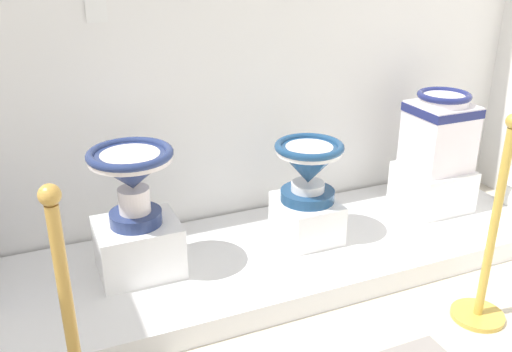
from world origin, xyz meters
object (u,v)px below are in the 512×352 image
(plinth_block_leftmost, at_px, (139,247))
(plinth_block_broad_patterned, at_px, (307,218))
(antique_toilet_squat_floral, at_px, (440,129))
(antique_toilet_leftmost, at_px, (132,173))
(info_placard_second, at_px, (95,6))
(antique_toilet_broad_patterned, at_px, (309,165))
(stanchion_post_near_right, at_px, (487,261))
(plinth_block_squat_floral, at_px, (432,187))

(plinth_block_leftmost, bearing_deg, plinth_block_broad_patterned, -0.98)
(antique_toilet_squat_floral, bearing_deg, antique_toilet_leftmost, -179.32)
(plinth_block_broad_patterned, bearing_deg, antique_toilet_squat_floral, 2.41)
(plinth_block_broad_patterned, distance_m, info_placard_second, 1.54)
(antique_toilet_broad_patterned, bearing_deg, plinth_block_broad_patterned, 90.00)
(antique_toilet_squat_floral, xyz_separation_m, stanchion_post_near_right, (-0.41, -0.87, -0.32))
(antique_toilet_leftmost, relative_size, antique_toilet_broad_patterned, 1.09)
(antique_toilet_leftmost, distance_m, antique_toilet_broad_patterned, 0.94)
(plinth_block_broad_patterned, relative_size, plinth_block_squat_floral, 0.96)
(antique_toilet_leftmost, xyz_separation_m, antique_toilet_broad_patterned, (0.93, -0.02, -0.10))
(antique_toilet_leftmost, bearing_deg, antique_toilet_squat_floral, 0.68)
(plinth_block_leftmost, height_order, antique_toilet_leftmost, antique_toilet_leftmost)
(plinth_block_squat_floral, bearing_deg, info_placard_second, 167.85)
(plinth_block_leftmost, relative_size, antique_toilet_broad_patterned, 1.08)
(plinth_block_leftmost, xyz_separation_m, info_placard_second, (-0.02, 0.42, 1.11))
(antique_toilet_broad_patterned, xyz_separation_m, plinth_block_squat_floral, (0.89, 0.04, -0.30))
(plinth_block_broad_patterned, distance_m, antique_toilet_squat_floral, 0.98)
(plinth_block_broad_patterned, xyz_separation_m, stanchion_post_near_right, (0.48, -0.83, 0.08))
(antique_toilet_leftmost, bearing_deg, plinth_block_broad_patterned, -0.98)
(antique_toilet_leftmost, relative_size, antique_toilet_squat_floral, 0.86)
(plinth_block_broad_patterned, height_order, info_placard_second, info_placard_second)
(plinth_block_squat_floral, relative_size, info_placard_second, 2.48)
(plinth_block_broad_patterned, height_order, plinth_block_squat_floral, plinth_block_squat_floral)
(plinth_block_leftmost, relative_size, stanchion_post_near_right, 0.40)
(antique_toilet_leftmost, bearing_deg, plinth_block_squat_floral, 0.68)
(plinth_block_leftmost, height_order, plinth_block_broad_patterned, plinth_block_leftmost)
(antique_toilet_broad_patterned, bearing_deg, antique_toilet_squat_floral, 2.41)
(plinth_block_leftmost, height_order, info_placard_second, info_placard_second)
(plinth_block_leftmost, bearing_deg, antique_toilet_squat_floral, 0.68)
(plinth_block_leftmost, relative_size, antique_toilet_leftmost, 0.99)
(plinth_block_leftmost, xyz_separation_m, antique_toilet_broad_patterned, (0.93, -0.02, 0.29))
(antique_toilet_squat_floral, bearing_deg, stanchion_post_near_right, -115.28)
(stanchion_post_near_right, bearing_deg, plinth_block_leftmost, 148.94)
(antique_toilet_squat_floral, bearing_deg, plinth_block_squat_floral, -153.43)
(antique_toilet_broad_patterned, height_order, plinth_block_squat_floral, antique_toilet_broad_patterned)
(plinth_block_broad_patterned, xyz_separation_m, info_placard_second, (-0.96, 0.44, 1.13))
(plinth_block_broad_patterned, bearing_deg, info_placard_second, 155.49)
(plinth_block_broad_patterned, relative_size, antique_toilet_squat_floral, 0.79)
(antique_toilet_broad_patterned, xyz_separation_m, stanchion_post_near_right, (0.48, -0.83, -0.24))
(plinth_block_leftmost, bearing_deg, stanchion_post_near_right, -31.06)
(antique_toilet_squat_floral, height_order, info_placard_second, info_placard_second)
(info_placard_second, bearing_deg, antique_toilet_squat_floral, -12.15)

